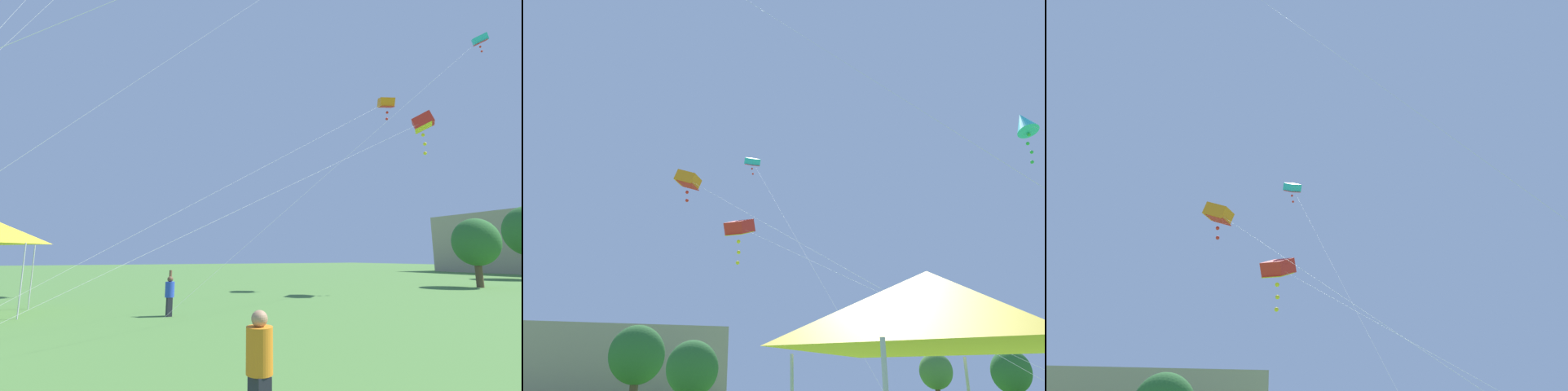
{
  "view_description": "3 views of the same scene",
  "coord_description": "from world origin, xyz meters",
  "views": [
    {
      "loc": [
        10.25,
        5.66,
        2.33
      ],
      "look_at": [
        -5.72,
        13.58,
        5.5
      ],
      "focal_mm": 24.0,
      "sensor_mm": 36.0,
      "label": 1
    },
    {
      "loc": [
        -11.47,
        -3.85,
        2.47
      ],
      "look_at": [
        -7.21,
        10.75,
        8.15
      ],
      "focal_mm": 35.0,
      "sensor_mm": 36.0,
      "label": 2
    },
    {
      "loc": [
        -11.38,
        -4.09,
        3.85
      ],
      "look_at": [
        -7.8,
        10.58,
        9.79
      ],
      "focal_mm": 40.0,
      "sensor_mm": 36.0,
      "label": 3
    }
  ],
  "objects": [
    {
      "name": "tree_far_right",
      "position": [
        -7.18,
        33.46,
        3.5
      ],
      "size": [
        3.59,
        3.23,
        5.42
      ],
      "color": "brown",
      "rests_on": "ground"
    },
    {
      "name": "kite_cyan_diamond_1",
      "position": [
        2.8,
        10.73,
        12.28
      ],
      "size": [
        1.22,
        14.39,
        12.92
      ],
      "color": "silver",
      "rests_on": "ground"
    },
    {
      "name": "festival_tent",
      "position": [
        -7.76,
        2.05,
        3.39
      ],
      "size": [
        3.21,
        3.21,
        3.9
      ],
      "color": "#B7B7BC",
      "rests_on": "ground"
    },
    {
      "name": "tree_far_left",
      "position": [
        -10.76,
        48.78,
        5.12
      ],
      "size": [
        5.25,
        4.72,
        7.92
      ],
      "color": "brown",
      "rests_on": "ground"
    },
    {
      "name": "kite_cyan_box_3",
      "position": [
        -3.78,
        31.16,
        18.55
      ],
      "size": [
        1.24,
        23.38,
        19.13
      ],
      "color": "silver",
      "rests_on": "ground"
    },
    {
      "name": "kite_orange_box_0",
      "position": [
        -8.96,
        26.53,
        14.65
      ],
      "size": [
        8.85,
        25.46,
        15.31
      ],
      "color": "silver",
      "rests_on": "ground"
    },
    {
      "name": "tree_near_right",
      "position": [
        21.27,
        36.28,
        3.54
      ],
      "size": [
        3.63,
        3.27,
        5.47
      ],
      "color": "brown",
      "rests_on": "ground"
    },
    {
      "name": "kite_red_box_4",
      "position": [
        -5.58,
        26.35,
        11.71
      ],
      "size": [
        7.55,
        25.14,
        12.46
      ],
      "color": "silver",
      "rests_on": "ground"
    },
    {
      "name": "distant_building",
      "position": [
        -15.25,
        64.25,
        4.53
      ],
      "size": [
        30.02,
        11.66,
        9.06
      ],
      "primitive_type": "cube",
      "color": "tan",
      "rests_on": "ground"
    },
    {
      "name": "tree_far_centre",
      "position": [
        24.52,
        53.58,
        3.98
      ],
      "size": [
        4.09,
        3.68,
        6.17
      ],
      "color": "brown",
      "rests_on": "ground"
    }
  ]
}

